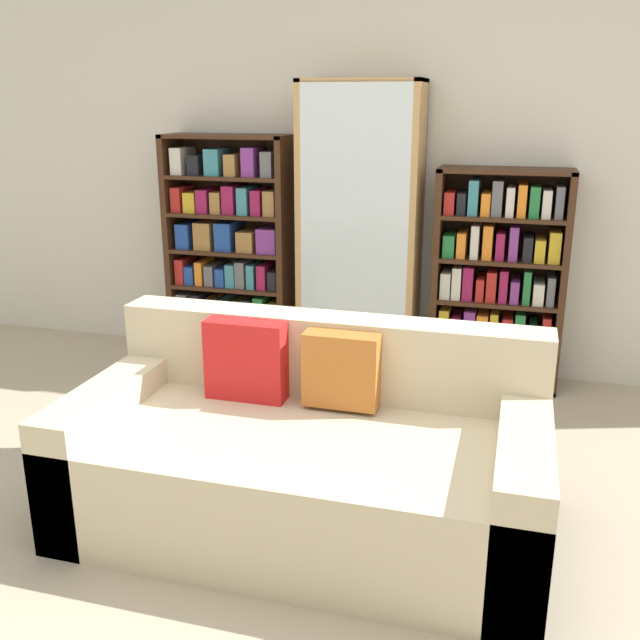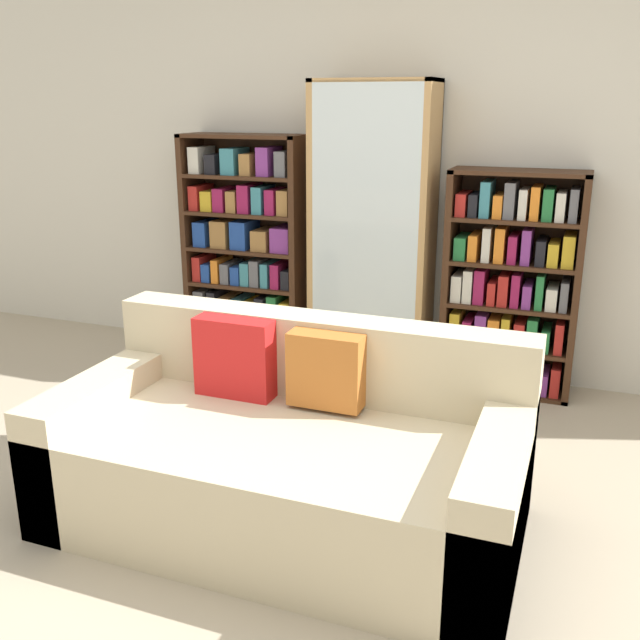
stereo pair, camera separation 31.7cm
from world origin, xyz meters
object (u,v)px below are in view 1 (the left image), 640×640
bookshelf_left (231,254)px  bookshelf_right (497,282)px  couch (307,458)px  display_cabinet (360,232)px  wine_bottle (425,391)px

bookshelf_left → bookshelf_right: size_ratio=1.13×
couch → bookshelf_left: 2.18m
display_cabinet → bookshelf_left: bearing=179.0°
display_cabinet → wine_bottle: size_ratio=5.07×
couch → display_cabinet: bearing=96.0°
bookshelf_left → bookshelf_right: bookshelf_left is taller
display_cabinet → bookshelf_right: display_cabinet is taller
wine_bottle → display_cabinet: bearing=130.8°
bookshelf_right → wine_bottle: bookshelf_right is taller
bookshelf_left → display_cabinet: 0.92m
couch → wine_bottle: bearing=74.3°
couch → display_cabinet: (-0.19, 1.82, 0.64)m
couch → bookshelf_right: (0.68, 1.83, 0.37)m
wine_bottle → couch: bearing=-105.7°
couch → bookshelf_left: bearing=120.8°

